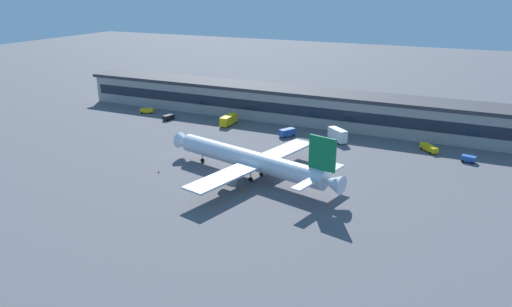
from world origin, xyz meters
TOP-DOWN VIEW (x-y plane):
  - ground_plane at (0.00, 0.00)m, footprint 600.00×600.00m
  - terminal_building at (0.00, 57.03)m, footprint 176.10×15.01m
  - airliner at (8.36, 1.10)m, footprint 51.77×44.78m
  - pushback_tractor at (-55.78, 42.45)m, footprint 5.41×4.13m
  - follow_me_car at (-42.76, 37.67)m, footprint 2.75×4.69m
  - crew_van at (3.63, 37.30)m, footprint 4.50×5.60m
  - belt_loader at (46.63, 41.43)m, footprint 5.72×6.13m
  - fuel_truck at (-19.89, 41.36)m, footprint 2.87×8.42m
  - baggage_tug at (57.62, 36.47)m, footprint 3.95×2.75m
  - catering_truck at (19.60, 38.99)m, footprint 7.19×6.62m
  - traffic_cone_0 at (-15.09, -6.41)m, footprint 0.54×0.54m
  - traffic_cone_1 at (9.74, -7.57)m, footprint 0.48×0.48m
  - traffic_cone_2 at (30.53, -6.35)m, footprint 0.47×0.47m

SIDE VIEW (x-z plane):
  - ground_plane at x=0.00m, z-range 0.00..0.00m
  - traffic_cone_2 at x=30.53m, z-range 0.00..0.59m
  - traffic_cone_1 at x=9.74m, z-range 0.00..0.60m
  - traffic_cone_0 at x=-15.09m, z-range 0.00..0.67m
  - pushback_tractor at x=-55.78m, z-range 0.17..1.92m
  - baggage_tug at x=57.62m, z-range 0.16..2.01m
  - follow_me_car at x=-42.76m, z-range 0.17..2.02m
  - belt_loader at x=46.63m, z-range 0.18..2.13m
  - crew_van at x=3.63m, z-range 0.18..2.73m
  - fuel_truck at x=-19.89m, z-range 0.21..3.56m
  - catering_truck at x=19.60m, z-range 0.22..4.37m
  - airliner at x=8.36m, z-range -2.77..12.08m
  - terminal_building at x=0.00m, z-range 0.02..11.39m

